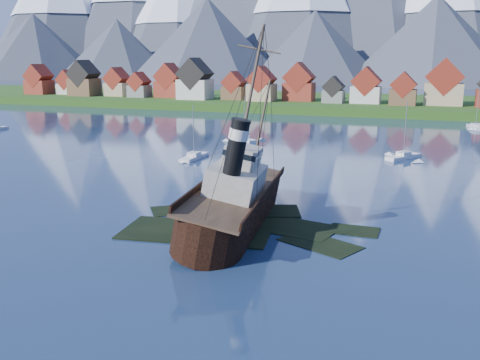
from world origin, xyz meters
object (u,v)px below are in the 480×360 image
(sailboat_c, at_px, (244,140))
(sailboat_e, at_px, (475,128))
(sailboat_a, at_px, (194,157))
(tugboat_wreck, at_px, (235,198))
(sailboat_d, at_px, (403,157))

(sailboat_c, xyz_separation_m, sailboat_e, (56.40, 45.10, 0.01))
(sailboat_c, bearing_deg, sailboat_e, -9.90)
(sailboat_a, xyz_separation_m, sailboat_e, (58.27, 71.40, 0.00))
(tugboat_wreck, xyz_separation_m, sailboat_d, (17.91, 52.81, -2.98))
(tugboat_wreck, height_order, sailboat_a, tugboat_wreck)
(tugboat_wreck, relative_size, sailboat_a, 2.81)
(tugboat_wreck, height_order, sailboat_c, tugboat_wreck)
(tugboat_wreck, xyz_separation_m, sailboat_a, (-23.15, 37.95, -3.01))
(sailboat_e, bearing_deg, tugboat_wreck, -119.65)
(sailboat_a, height_order, sailboat_d, sailboat_d)
(sailboat_a, height_order, sailboat_e, sailboat_e)
(sailboat_c, relative_size, sailboat_d, 0.90)
(tugboat_wreck, relative_size, sailboat_c, 2.88)
(sailboat_a, xyz_separation_m, sailboat_d, (41.06, 14.86, 0.03))
(tugboat_wreck, distance_m, sailboat_d, 55.84)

